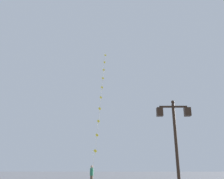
# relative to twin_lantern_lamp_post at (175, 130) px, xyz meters

# --- Properties ---
(twin_lantern_lamp_post) EXTENTS (1.58, 0.28, 4.56)m
(twin_lantern_lamp_post) POSITION_rel_twin_lantern_lamp_post_xyz_m (0.00, 0.00, 0.00)
(twin_lantern_lamp_post) COLOR black
(twin_lantern_lamp_post) RESTS_ON ground_plane
(kite_train) EXTENTS (0.87, 11.44, 18.36)m
(kite_train) POSITION_rel_twin_lantern_lamp_post_xyz_m (-4.46, 17.38, 6.35)
(kite_train) COLOR brown
(kite_train) RESTS_ON ground_plane
(kite_flyer) EXTENTS (0.26, 0.61, 1.71)m
(kite_flyer) POSITION_rel_twin_lantern_lamp_post_xyz_m (-4.74, 10.66, -2.27)
(kite_flyer) COLOR brown
(kite_flyer) RESTS_ON ground_plane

